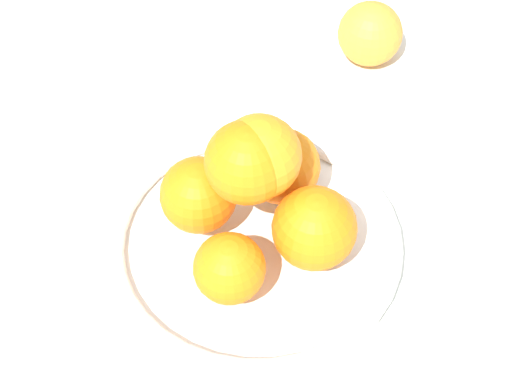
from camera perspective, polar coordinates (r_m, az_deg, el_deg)
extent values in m
plane|color=silver|center=(0.85, 0.00, -4.14)|extent=(4.00, 4.00, 0.00)
cylinder|color=silver|center=(0.85, 0.00, -3.86)|extent=(0.28, 0.28, 0.01)
torus|color=silver|center=(0.83, 0.00, -3.27)|extent=(0.29, 0.29, 0.02)
sphere|color=orange|center=(0.81, -3.86, -0.20)|extent=(0.07, 0.07, 0.07)
sphere|color=orange|center=(0.77, -1.78, -5.11)|extent=(0.07, 0.07, 0.07)
sphere|color=orange|center=(0.79, 3.92, -2.42)|extent=(0.08, 0.08, 0.08)
sphere|color=orange|center=(0.83, 1.74, 1.72)|extent=(0.08, 0.08, 0.08)
sphere|color=orange|center=(0.76, 0.21, 2.39)|extent=(0.08, 0.08, 0.08)
sphere|color=orange|center=(0.75, -0.84, 1.84)|extent=(0.08, 0.08, 0.08)
sphere|color=orange|center=(1.02, 7.61, 10.42)|extent=(0.08, 0.08, 0.08)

